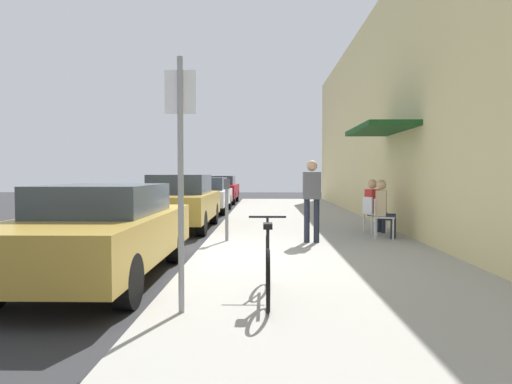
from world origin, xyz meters
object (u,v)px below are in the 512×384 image
object	(u,v)px
parked_car_0	(102,230)
bicycle_0	(268,267)
parked_car_1	(180,201)
parking_meter	(227,205)
street_sign	(181,164)
parked_car_3	(220,189)
cafe_chair_1	(372,212)
seated_patron_0	(384,207)
pedestrian_standing	(312,194)
cafe_chair_0	(381,215)
parked_car_2	(206,194)
seated_patron_1	(374,204)

from	to	relation	value
parked_car_0	bicycle_0	size ratio (longest dim) A/B	2.57
parked_car_1	parking_meter	xyz separation A→B (m)	(1.55, -2.97, 0.11)
parked_car_0	street_sign	distance (m)	2.57
parked_car_0	bicycle_0	bearing A→B (deg)	-29.55
parked_car_3	cafe_chair_1	distance (m)	13.83
parked_car_1	parked_car_3	distance (m)	11.30
seated_patron_0	pedestrian_standing	size ratio (longest dim) A/B	0.76
street_sign	cafe_chair_0	bearing A→B (deg)	57.98
parked_car_2	cafe_chair_0	bearing A→B (deg)	-58.72
street_sign	cafe_chair_1	bearing A→B (deg)	61.52
pedestrian_standing	seated_patron_0	bearing A→B (deg)	22.64
street_sign	parked_car_2	bearing A→B (deg)	96.28
parked_car_3	seated_patron_1	xyz separation A→B (m)	(5.00, -12.90, 0.07)
street_sign	seated_patron_1	bearing A→B (deg)	61.18
parked_car_3	parked_car_0	bearing A→B (deg)	-90.00
parked_car_2	seated_patron_1	world-z (taller)	seated_patron_1
parked_car_2	seated_patron_0	xyz separation A→B (m)	(5.00, -8.15, 0.10)
seated_patron_1	bicycle_0	bearing A→B (deg)	-114.11
parked_car_2	pedestrian_standing	world-z (taller)	pedestrian_standing
cafe_chair_1	parked_car_1	bearing A→B (deg)	161.80
seated_patron_0	parking_meter	bearing A→B (deg)	-171.96
parked_car_0	parking_meter	world-z (taller)	parking_meter
parked_car_1	bicycle_0	world-z (taller)	parked_car_1
parked_car_1	bicycle_0	xyz separation A→B (m)	(2.39, -7.43, -0.29)
cafe_chair_1	parked_car_0	bearing A→B (deg)	-137.93
parking_meter	street_sign	bearing A→B (deg)	-90.57
street_sign	pedestrian_standing	size ratio (longest dim) A/B	1.53
seated_patron_1	pedestrian_standing	bearing A→B (deg)	-136.76
parked_car_0	seated_patron_1	world-z (taller)	seated_patron_1
parked_car_0	parked_car_3	world-z (taller)	parked_car_3
parking_meter	cafe_chair_1	xyz separation A→B (m)	(3.39, 1.34, -0.26)
parked_car_2	seated_patron_1	distance (m)	8.83
parked_car_3	bicycle_0	size ratio (longest dim) A/B	2.57
bicycle_0	seated_patron_0	xyz separation A→B (m)	(2.61, 4.95, 0.34)
seated_patron_0	parked_car_2	bearing A→B (deg)	121.51
parked_car_0	parking_meter	size ratio (longest dim) A/B	3.33
parked_car_2	pedestrian_standing	distance (m)	9.46
cafe_chair_0	seated_patron_0	distance (m)	0.20
bicycle_0	pedestrian_standing	xyz separation A→B (m)	(0.94, 4.26, 0.64)
street_sign	seated_patron_0	bearing A→B (deg)	57.47
street_sign	bicycle_0	bearing A→B (deg)	30.69
parking_meter	seated_patron_1	bearing A→B (deg)	21.53
seated_patron_0	pedestrian_standing	bearing A→B (deg)	-157.36
parked_car_2	street_sign	distance (m)	13.74
parked_car_1	cafe_chair_1	size ratio (longest dim) A/B	5.06
parked_car_2	pedestrian_standing	size ratio (longest dim) A/B	2.59
pedestrian_standing	parked_car_0	bearing A→B (deg)	-138.88
parked_car_0	parked_car_3	distance (m)	17.38
parked_car_2	cafe_chair_1	world-z (taller)	parked_car_2
seated_patron_1	parking_meter	bearing A→B (deg)	-158.47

